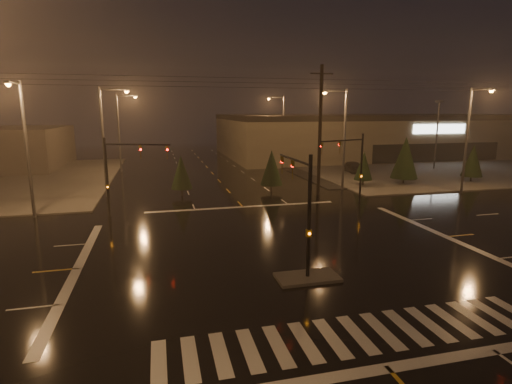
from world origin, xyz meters
TOP-DOWN VIEW (x-y plane):
  - ground at (0.00, 0.00)m, footprint 140.00×140.00m
  - sidewalk_ne at (30.00, 30.00)m, footprint 36.00×36.00m
  - median_island at (0.00, -4.00)m, footprint 3.00×1.60m
  - crosswalk at (0.00, -9.00)m, footprint 15.00×2.60m
  - stop_bar_near at (0.00, -11.00)m, footprint 16.00×0.50m
  - stop_bar_far at (0.00, 11.00)m, footprint 16.00×0.50m
  - parking_lot at (35.00, 28.00)m, footprint 50.00×24.00m
  - retail_building at (35.00, 45.99)m, footprint 60.20×28.30m
  - signal_mast_median at (0.00, -3.07)m, footprint 0.25×4.59m
  - signal_mast_ne at (9.50, 10.14)m, footprint 4.84×1.86m
  - signal_mast_nw at (-9.50, 10.14)m, footprint 4.84×1.86m
  - streetlight_1 at (-11.18, 18.00)m, footprint 2.77×0.32m
  - streetlight_2 at (-11.18, 34.00)m, footprint 2.77×0.32m
  - streetlight_3 at (11.18, 16.00)m, footprint 2.77×0.32m
  - streetlight_4 at (11.18, 36.00)m, footprint 2.77×0.32m
  - streetlight_5 at (-16.00, 11.18)m, footprint 0.32×2.77m
  - streetlight_6 at (22.00, 11.18)m, footprint 0.32×2.77m
  - utility_pole_1 at (8.00, 14.00)m, footprint 2.20×0.32m
  - conifer_0 at (14.42, 17.13)m, footprint 1.93×1.93m
  - conifer_1 at (19.29, 17.08)m, footprint 2.88×2.88m
  - conifer_2 at (27.39, 16.33)m, footprint 2.28×2.28m
  - conifer_3 at (-4.66, 16.78)m, footprint 2.01×2.01m
  - conifer_4 at (4.13, 16.69)m, footprint 2.20×2.20m
  - car_parked at (17.83, 25.76)m, footprint 2.26×4.60m

SIDE VIEW (x-z plane):
  - ground at x=0.00m, z-range 0.00..0.00m
  - crosswalk at x=0.00m, z-range 0.00..0.01m
  - stop_bar_near at x=0.00m, z-range 0.00..0.01m
  - stop_bar_far at x=0.00m, z-range 0.00..0.01m
  - parking_lot at x=35.00m, z-range 0.00..0.08m
  - sidewalk_ne at x=30.00m, z-range 0.00..0.12m
  - median_island at x=0.00m, z-range 0.00..0.15m
  - car_parked at x=17.83m, z-range 0.00..1.51m
  - conifer_0 at x=14.42m, z-range 0.35..4.06m
  - conifer_3 at x=-4.66m, z-range 0.35..4.18m
  - conifer_4 at x=4.13m, z-range 0.35..4.49m
  - conifer_2 at x=27.39m, z-range 0.35..4.61m
  - conifer_1 at x=19.29m, z-range 0.35..5.55m
  - signal_mast_median at x=0.00m, z-range 0.75..6.75m
  - signal_mast_ne at x=9.50m, z-range 0.79..6.79m
  - signal_mast_nw at x=-9.50m, z-range 0.79..6.79m
  - retail_building at x=35.00m, z-range 0.24..7.44m
  - streetlight_1 at x=-11.18m, z-range 0.80..10.80m
  - streetlight_2 at x=-11.18m, z-range 0.80..10.80m
  - streetlight_3 at x=11.18m, z-range 0.80..10.80m
  - streetlight_4 at x=11.18m, z-range 0.80..10.80m
  - streetlight_5 at x=-16.00m, z-range 0.80..10.80m
  - streetlight_6 at x=22.00m, z-range 0.80..10.80m
  - utility_pole_1 at x=8.00m, z-range 0.13..12.13m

